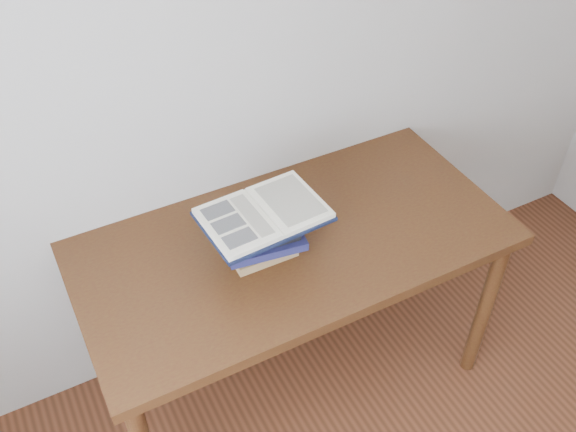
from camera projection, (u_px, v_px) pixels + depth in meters
desk at (293, 258)px, 2.28m from camera, size 1.51×0.75×0.81m
book_stack at (260, 233)px, 2.11m from camera, size 0.29×0.22×0.18m
open_book at (264, 214)px, 2.03m from camera, size 0.40×0.29×0.03m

